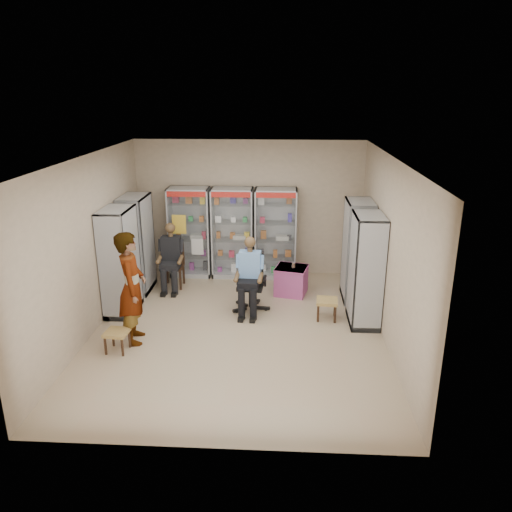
# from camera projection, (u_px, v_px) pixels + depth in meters

# --- Properties ---
(floor) EXTENTS (6.00, 6.00, 0.00)m
(floor) POSITION_uv_depth(u_px,v_px,m) (238.00, 331.00, 8.72)
(floor) COLOR tan
(floor) RESTS_ON ground
(room_shell) EXTENTS (5.02, 6.02, 3.01)m
(room_shell) POSITION_uv_depth(u_px,v_px,m) (236.00, 222.00, 8.10)
(room_shell) COLOR #C0A98F
(room_shell) RESTS_ON ground
(cabinet_back_left) EXTENTS (0.90, 0.50, 2.00)m
(cabinet_back_left) POSITION_uv_depth(u_px,v_px,m) (190.00, 232.00, 11.06)
(cabinet_back_left) COLOR #B9BDC1
(cabinet_back_left) RESTS_ON floor
(cabinet_back_mid) EXTENTS (0.90, 0.50, 2.00)m
(cabinet_back_mid) POSITION_uv_depth(u_px,v_px,m) (233.00, 233.00, 11.01)
(cabinet_back_mid) COLOR #ADAFB5
(cabinet_back_mid) RESTS_ON floor
(cabinet_back_right) EXTENTS (0.90, 0.50, 2.00)m
(cabinet_back_right) POSITION_uv_depth(u_px,v_px,m) (276.00, 234.00, 10.96)
(cabinet_back_right) COLOR #A1A3A8
(cabinet_back_right) RESTS_ON floor
(cabinet_right_far) EXTENTS (0.90, 0.50, 2.00)m
(cabinet_right_far) POSITION_uv_depth(u_px,v_px,m) (357.00, 251.00, 9.80)
(cabinet_right_far) COLOR silver
(cabinet_right_far) RESTS_ON floor
(cabinet_right_near) EXTENTS (0.90, 0.50, 2.00)m
(cabinet_right_near) POSITION_uv_depth(u_px,v_px,m) (366.00, 270.00, 8.76)
(cabinet_right_near) COLOR #9EA0A5
(cabinet_right_near) RESTS_ON floor
(cabinet_left_far) EXTENTS (0.90, 0.50, 2.00)m
(cabinet_left_far) POSITION_uv_depth(u_px,v_px,m) (137.00, 244.00, 10.23)
(cabinet_left_far) COLOR #B9BAC1
(cabinet_left_far) RESTS_ON floor
(cabinet_left_near) EXTENTS (0.90, 0.50, 2.00)m
(cabinet_left_near) POSITION_uv_depth(u_px,v_px,m) (120.00, 262.00, 9.19)
(cabinet_left_near) COLOR #A0A2A7
(cabinet_left_near) RESTS_ON floor
(wooden_chair) EXTENTS (0.42, 0.42, 0.94)m
(wooden_chair) POSITION_uv_depth(u_px,v_px,m) (173.00, 266.00, 10.55)
(wooden_chair) COLOR black
(wooden_chair) RESTS_ON floor
(seated_customer) EXTENTS (0.44, 0.60, 1.34)m
(seated_customer) POSITION_uv_depth(u_px,v_px,m) (172.00, 258.00, 10.44)
(seated_customer) COLOR black
(seated_customer) RESTS_ON floor
(office_chair) EXTENTS (0.64, 0.64, 1.09)m
(office_chair) POSITION_uv_depth(u_px,v_px,m) (250.00, 283.00, 9.41)
(office_chair) COLOR black
(office_chair) RESTS_ON floor
(seated_shopkeeper) EXTENTS (0.50, 0.66, 1.38)m
(seated_shopkeeper) POSITION_uv_depth(u_px,v_px,m) (250.00, 277.00, 9.32)
(seated_shopkeeper) COLOR #77AEEB
(seated_shopkeeper) RESTS_ON floor
(pink_trunk) EXTENTS (0.72, 0.70, 0.58)m
(pink_trunk) POSITION_uv_depth(u_px,v_px,m) (291.00, 280.00, 10.24)
(pink_trunk) COLOR #A94388
(pink_trunk) RESTS_ON floor
(tea_glass) EXTENTS (0.07, 0.07, 0.10)m
(tea_glass) POSITION_uv_depth(u_px,v_px,m) (293.00, 265.00, 10.12)
(tea_glass) COLOR #531207
(tea_glass) RESTS_ON pink_trunk
(woven_stool_a) EXTENTS (0.41, 0.41, 0.38)m
(woven_stool_a) POSITION_uv_depth(u_px,v_px,m) (327.00, 309.00, 9.14)
(woven_stool_a) COLOR olive
(woven_stool_a) RESTS_ON floor
(woven_stool_b) EXTENTS (0.39, 0.39, 0.35)m
(woven_stool_b) POSITION_uv_depth(u_px,v_px,m) (117.00, 341.00, 8.02)
(woven_stool_b) COLOR olive
(woven_stool_b) RESTS_ON floor
(standing_man) EXTENTS (0.58, 0.77, 1.90)m
(standing_man) POSITION_uv_depth(u_px,v_px,m) (132.00, 288.00, 8.12)
(standing_man) COLOR gray
(standing_man) RESTS_ON floor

